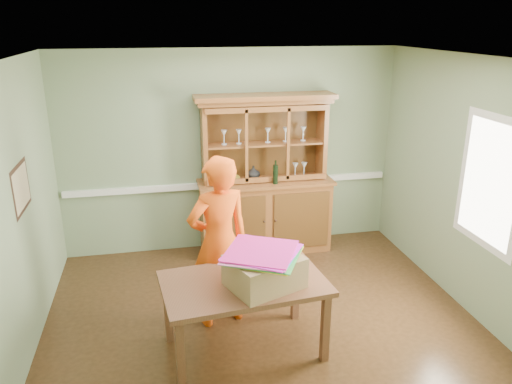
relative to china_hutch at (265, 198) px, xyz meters
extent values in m
plane|color=#4B2E18|center=(-0.42, -1.76, -0.75)|extent=(4.50, 4.50, 0.00)
plane|color=white|center=(-0.42, -1.76, 1.95)|extent=(4.50, 4.50, 0.00)
plane|color=gray|center=(-0.42, 0.24, 0.60)|extent=(4.50, 0.00, 4.50)
plane|color=gray|center=(-2.67, -1.76, 0.60)|extent=(0.00, 4.00, 4.00)
plane|color=gray|center=(1.83, -1.76, 0.60)|extent=(0.00, 4.00, 4.00)
plane|color=gray|center=(-0.42, -3.76, 0.60)|extent=(4.50, 0.00, 4.50)
cube|color=white|center=(-0.42, 0.22, 0.15)|extent=(4.41, 0.05, 0.08)
cube|color=#321D14|center=(-2.65, -1.46, 0.80)|extent=(0.03, 0.60, 0.46)
cube|color=beige|center=(-2.64, -1.46, 0.80)|extent=(0.01, 0.52, 0.38)
cube|color=white|center=(1.81, -2.06, 0.75)|extent=(0.03, 0.96, 1.36)
cube|color=white|center=(1.81, -2.06, 0.75)|extent=(0.01, 0.80, 1.20)
cube|color=#935527|center=(0.00, -0.02, -0.27)|extent=(1.74, 0.53, 0.96)
cube|color=#935527|center=(0.00, -0.03, 0.23)|extent=(1.79, 0.59, 0.04)
cube|color=brown|center=(0.00, 0.22, 0.76)|extent=(1.64, 0.04, 1.01)
cube|color=#935527|center=(-0.79, 0.06, 0.76)|extent=(0.06, 0.37, 1.01)
cube|color=#935527|center=(0.79, 0.06, 0.76)|extent=(0.06, 0.37, 1.01)
cube|color=#935527|center=(0.00, 0.06, 1.29)|extent=(1.74, 0.42, 0.06)
cube|color=#935527|center=(0.00, 0.04, 1.35)|extent=(1.81, 0.46, 0.06)
cube|color=#935527|center=(0.00, 0.06, 0.74)|extent=(1.52, 0.32, 0.02)
imported|color=#B2B2B7|center=(-0.14, 0.06, 0.35)|extent=(0.18, 0.18, 0.18)
imported|color=gold|center=(-0.43, 0.06, 0.28)|extent=(0.21, 0.21, 0.05)
cylinder|color=black|center=(0.10, -0.19, 0.41)|extent=(0.07, 0.07, 0.31)
cube|color=brown|center=(-0.68, -2.19, -0.03)|extent=(1.58, 1.05, 0.05)
cube|color=brown|center=(-1.31, -2.62, -0.40)|extent=(0.08, 0.08, 0.70)
cube|color=brown|center=(-1.39, -1.89, -0.40)|extent=(0.08, 0.08, 0.70)
cube|color=brown|center=(0.02, -2.48, -0.40)|extent=(0.08, 0.08, 0.70)
cube|color=brown|center=(-0.06, -1.75, -0.40)|extent=(0.08, 0.08, 0.70)
cube|color=#98734E|center=(-0.52, -2.30, 0.14)|extent=(0.75, 0.68, 0.29)
cube|color=yellow|center=(-0.54, -2.27, 0.29)|extent=(0.79, 0.79, 0.01)
cube|color=green|center=(-0.54, -2.27, 0.30)|extent=(0.79, 0.79, 0.01)
cube|color=#2C8BD3|center=(-0.54, -2.27, 0.31)|extent=(0.79, 0.79, 0.01)
cube|color=#FF78D1|center=(-0.54, -2.27, 0.32)|extent=(0.79, 0.79, 0.01)
cube|color=#E523D5|center=(-0.54, -2.27, 0.33)|extent=(0.79, 0.79, 0.01)
cube|color=#DA2191|center=(-0.54, -2.27, 0.34)|extent=(0.79, 0.79, 0.01)
imported|color=#FE5610|center=(-0.84, -1.63, 0.15)|extent=(0.75, 0.60, 1.81)
camera|label=1|loc=(-1.40, -6.19, 2.28)|focal=35.00mm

